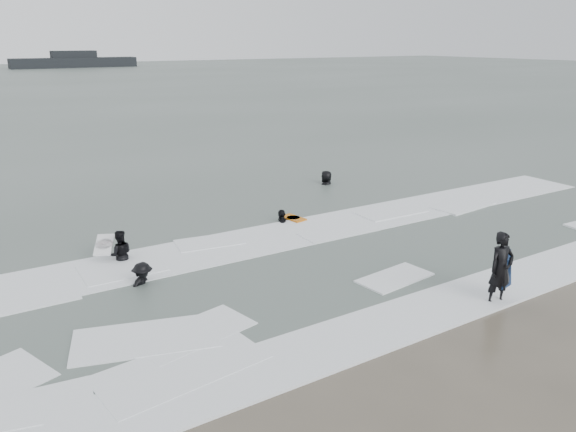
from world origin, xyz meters
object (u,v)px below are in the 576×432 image
vessel_horizon (74,62)px  surfer_centre (497,303)px  surfer_wading (121,261)px  surfer_breaker (143,286)px  surfer_right_near (282,223)px  surfer_right_far (326,185)px

vessel_horizon → surfer_centre: bearing=-97.2°
surfer_centre → vessel_horizon: (16.77, 133.00, 1.41)m
vessel_horizon → surfer_wading: bearing=-100.9°
surfer_centre → surfer_breaker: bearing=151.0°
surfer_right_near → vessel_horizon: size_ratio=0.06×
surfer_breaker → surfer_right_far: size_ratio=0.84×
surfer_wading → surfer_centre: bearing=146.9°
surfer_right_near → surfer_right_far: (4.64, 3.76, 0.00)m
vessel_horizon → surfer_right_near: bearing=-98.3°
surfer_wading → surfer_right_near: size_ratio=0.92×
surfer_centre → surfer_wading: bearing=142.3°
surfer_right_near → vessel_horizon: (18.12, 124.51, 1.41)m
surfer_centre → surfer_right_far: surfer_centre is taller
surfer_breaker → vessel_horizon: size_ratio=0.05×
surfer_breaker → surfer_right_near: (6.05, 2.72, 0.00)m
surfer_right_near → surfer_right_far: surfer_right_far is taller
surfer_breaker → surfer_right_near: size_ratio=0.91×
surfer_wading → vessel_horizon: vessel_horizon is taller
surfer_wading → surfer_right_near: surfer_right_near is taller
vessel_horizon → surfer_right_far: bearing=-96.4°
surfer_centre → surfer_right_near: (-1.35, 8.48, 0.00)m
surfer_breaker → vessel_horizon: (24.18, 127.24, 1.41)m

